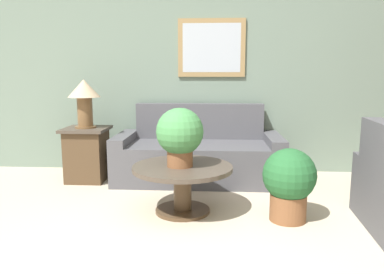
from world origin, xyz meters
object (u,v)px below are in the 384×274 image
object	(u,v)px
potted_plant_floor	(289,181)
couch_main	(198,156)
potted_plant_on_table	(180,134)
table_lamp	(84,96)
coffee_table	(183,179)
side_table	(87,154)

from	to	relation	value
potted_plant_floor	couch_main	bearing A→B (deg)	123.90
potted_plant_on_table	potted_plant_floor	size ratio (longest dim) A/B	0.83
table_lamp	couch_main	bearing A→B (deg)	5.43
coffee_table	potted_plant_on_table	size ratio (longest dim) A/B	1.73
coffee_table	table_lamp	distance (m)	1.74
side_table	potted_plant_on_table	xyz separation A→B (m)	(1.22, -1.01, 0.41)
potted_plant_on_table	table_lamp	bearing A→B (deg)	140.46
couch_main	potted_plant_on_table	xyz separation A→B (m)	(-0.12, -1.13, 0.45)
table_lamp	potted_plant_on_table	xyz separation A→B (m)	(1.22, -1.01, -0.28)
couch_main	potted_plant_on_table	world-z (taller)	potted_plant_on_table
couch_main	potted_plant_floor	size ratio (longest dim) A/B	3.06
coffee_table	potted_plant_on_table	distance (m)	0.42
couch_main	potted_plant_floor	bearing A→B (deg)	-56.10
side_table	table_lamp	bearing A→B (deg)	180.00
potted_plant_on_table	potted_plant_floor	distance (m)	1.05
couch_main	table_lamp	bearing A→B (deg)	-174.57
coffee_table	side_table	world-z (taller)	side_table
couch_main	potted_plant_floor	world-z (taller)	couch_main
side_table	potted_plant_floor	xyz separation A→B (m)	(2.19, -1.13, 0.03)
coffee_table	side_table	bearing A→B (deg)	141.49
couch_main	side_table	bearing A→B (deg)	-174.57
side_table	coffee_table	bearing A→B (deg)	-38.51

